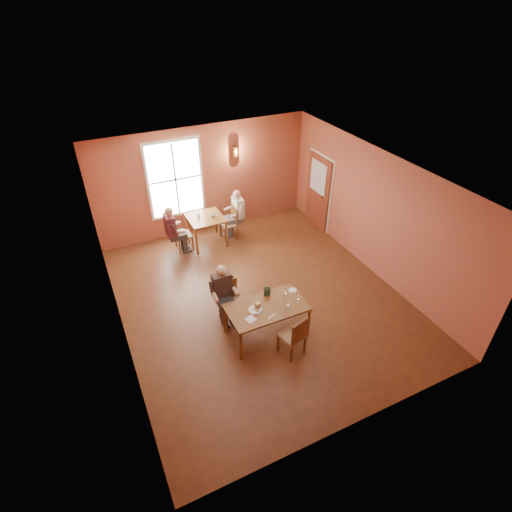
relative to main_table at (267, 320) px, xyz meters
name	(u,v)px	position (x,y,z in m)	size (l,w,h in m)	color
ground	(260,298)	(0.36, 1.05, -0.37)	(6.00, 7.00, 0.01)	brown
wall_back	(204,180)	(0.36, 4.55, 1.13)	(6.00, 0.04, 3.00)	brown
wall_front	(367,363)	(0.36, -2.45, 1.13)	(6.00, 0.04, 3.00)	brown
wall_left	(112,282)	(-2.64, 1.05, 1.13)	(0.04, 7.00, 3.00)	brown
wall_right	(375,213)	(3.36, 1.05, 1.13)	(0.04, 7.00, 3.00)	brown
ceiling	(261,176)	(0.36, 1.05, 2.63)	(6.00, 7.00, 0.04)	white
window	(175,179)	(-0.44, 4.50, 1.33)	(1.36, 0.10, 1.96)	white
door	(318,192)	(3.30, 3.35, 0.68)	(0.12, 1.04, 2.10)	maroon
wall_sconce	(235,152)	(1.26, 4.45, 1.83)	(0.16, 0.16, 0.28)	brown
main_table	(267,320)	(0.00, 0.00, 0.00)	(1.57, 0.88, 0.73)	brown
chair_diner_main	(231,304)	(-0.50, 0.65, 0.11)	(0.43, 0.43, 0.96)	#582F17
diner_main	(231,299)	(-0.50, 0.62, 0.27)	(0.51, 0.51, 1.27)	black
chair_empty	(292,335)	(0.21, -0.64, 0.09)	(0.41, 0.41, 0.92)	brown
plate_food	(255,309)	(-0.25, 0.01, 0.38)	(0.27, 0.27, 0.03)	silver
sandwich	(257,306)	(-0.19, 0.04, 0.42)	(0.09, 0.09, 0.11)	tan
goblet_a	(285,293)	(0.47, 0.12, 0.47)	(0.08, 0.08, 0.20)	white
goblet_b	(297,298)	(0.61, -0.13, 0.47)	(0.08, 0.08, 0.20)	white
goblet_c	(288,304)	(0.35, -0.21, 0.46)	(0.08, 0.08, 0.19)	white
menu_stand	(267,292)	(0.15, 0.30, 0.47)	(0.12, 0.06, 0.20)	#20422A
knife	(271,316)	(-0.05, -0.28, 0.37)	(0.19, 0.01, 0.00)	#B9BAC6
napkin	(251,319)	(-0.44, -0.18, 0.37)	(0.17, 0.17, 0.01)	white
side_plate	(293,290)	(0.70, 0.21, 0.37)	(0.17, 0.17, 0.01)	white
second_table	(207,230)	(0.07, 3.77, 0.04)	(0.92, 0.92, 0.81)	brown
chair_diner_white	(229,224)	(0.72, 3.77, 0.09)	(0.40, 0.40, 0.91)	#3F2611
diner_white	(229,217)	(0.75, 3.77, 0.29)	(0.52, 0.52, 1.31)	white
chair_diner_maroon	(183,234)	(-0.58, 3.77, 0.09)	(0.40, 0.40, 0.91)	#552C18
diner_maroon	(181,228)	(-0.61, 3.77, 0.30)	(0.53, 0.53, 1.33)	maroon
cup_a	(213,215)	(0.25, 3.70, 0.50)	(0.13, 0.13, 0.10)	silver
cup_b	(198,216)	(-0.10, 3.85, 0.49)	(0.10, 0.10, 0.09)	beige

